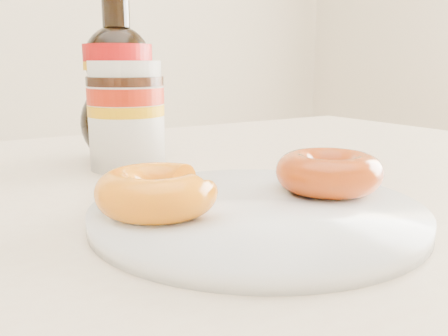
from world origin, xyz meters
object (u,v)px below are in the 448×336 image
donut_bitten (157,191)px  syrup_bottle (119,82)px  donut_whole (329,172)px  plate (257,212)px  nutella_jar (126,111)px  dining_table (122,288)px

donut_bitten → syrup_bottle: size_ratio=0.47×
donut_whole → syrup_bottle: (-0.08, 0.31, 0.07)m
plate → nutella_jar: size_ratio=2.10×
dining_table → donut_bitten: donut_bitten is taller
dining_table → syrup_bottle: bearing=67.9°
plate → donut_bitten: 0.08m
donut_whole → syrup_bottle: 0.32m
plate → donut_whole: size_ratio=2.83×
donut_bitten → dining_table: bearing=66.9°
syrup_bottle → donut_bitten: bearing=-105.9°
nutella_jar → syrup_bottle: size_ratio=0.64×
donut_whole → nutella_jar: 0.27m
donut_bitten → nutella_jar: size_ratio=0.74×
dining_table → plate: bearing=-54.4°
plate → donut_bitten: (-0.08, 0.03, 0.02)m
dining_table → nutella_jar: bearing=64.7°
plate → nutella_jar: (-0.01, 0.25, 0.06)m
donut_bitten → syrup_bottle: syrup_bottle is taller
plate → syrup_bottle: syrup_bottle is taller
donut_bitten → donut_whole: 0.16m
plate → syrup_bottle: bearing=89.3°
dining_table → syrup_bottle: size_ratio=6.93×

